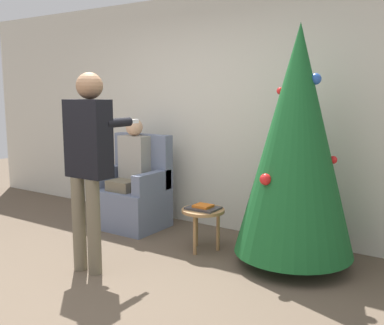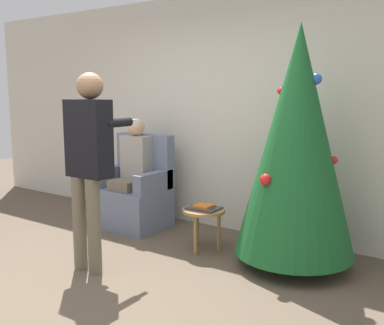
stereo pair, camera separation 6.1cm
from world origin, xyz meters
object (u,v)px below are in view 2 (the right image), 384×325
christmas_tree (297,142)px  armchair (135,195)px  person_seated (132,168)px  side_stool (204,215)px  person_standing (89,153)px

christmas_tree → armchair: size_ratio=2.01×
person_seated → side_stool: person_seated is taller
person_standing → side_stool: person_standing is taller
person_standing → side_stool: size_ratio=4.07×
person_standing → person_seated: bearing=115.9°
person_seated → person_standing: bearing=-64.1°
armchair → side_stool: 1.17m
armchair → side_stool: bearing=-12.2°
armchair → person_seated: 0.33m
christmas_tree → person_standing: 1.84m
christmas_tree → side_stool: (-0.90, -0.13, -0.79)m
armchair → person_standing: bearing=-64.7°
christmas_tree → armchair: (-2.05, 0.12, -0.78)m
christmas_tree → person_standing: bearing=-142.9°
person_seated → side_stool: (1.15, -0.22, -0.34)m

